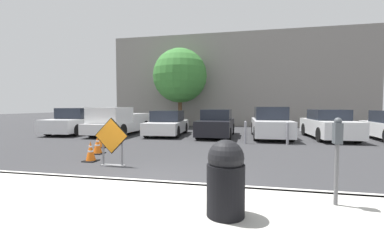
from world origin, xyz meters
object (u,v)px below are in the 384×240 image
object	(u,v)px
traffic_cone_nearest	(91,151)
parked_car_fourth	(270,123)
parked_car_nearest	(77,122)
trash_bin	(226,178)
bollard_second	(288,133)
traffic_cone_fifth	(112,131)
parked_car_second	(167,124)
parked_car_third	(217,124)
traffic_cone_second	(97,145)
traffic_cone_fourth	(109,134)
road_closed_sign	(112,140)
traffic_cone_third	(102,138)
parked_car_fifth	(328,125)
bollard_nearest	(245,132)
pickup_truck	(118,122)
parking_meter	(337,146)

from	to	relation	value
traffic_cone_nearest	parked_car_fourth	xyz separation A→B (m)	(5.86, 7.24, 0.45)
traffic_cone_nearest	parked_car_fourth	distance (m)	9.32
parked_car_nearest	trash_bin	distance (m)	14.34
bollard_second	traffic_cone_fifth	bearing A→B (deg)	177.56
parked_car_second	parked_car_third	distance (m)	2.86
traffic_cone_second	traffic_cone_fourth	size ratio (longest dim) A/B	0.76
trash_bin	traffic_cone_nearest	bearing A→B (deg)	142.09
road_closed_sign	parked_car_third	distance (m)	7.89
traffic_cone_third	traffic_cone_fourth	bearing A→B (deg)	108.98
road_closed_sign	parked_car_fifth	bearing A→B (deg)	44.99
traffic_cone_nearest	traffic_cone_fifth	bearing A→B (deg)	112.60
traffic_cone_third	traffic_cone_nearest	bearing A→B (deg)	-65.85
parked_car_fourth	parked_car_fifth	world-z (taller)	parked_car_fourth
bollard_second	parked_car_second	bearing A→B (deg)	157.81
parked_car_fourth	trash_bin	bearing A→B (deg)	80.95
bollard_nearest	bollard_second	size ratio (longest dim) A/B	1.02
parked_car_fourth	bollard_second	distance (m)	2.54
pickup_truck	parked_car_fourth	distance (m)	8.58
traffic_cone_fifth	road_closed_sign	bearing A→B (deg)	-61.02
parked_car_second	traffic_cone_fourth	bearing A→B (deg)	60.57
trash_bin	parked_car_fourth	bearing A→B (deg)	81.70
road_closed_sign	parked_car_second	world-z (taller)	parked_car_second
parked_car_fifth	road_closed_sign	bearing A→B (deg)	43.04
traffic_cone_second	parked_car_fourth	world-z (taller)	parked_car_fourth
parked_car_nearest	pickup_truck	xyz separation A→B (m)	(2.86, -0.26, 0.00)
traffic_cone_nearest	traffic_cone_second	world-z (taller)	traffic_cone_nearest
traffic_cone_fourth	parking_meter	size ratio (longest dim) A/B	0.59
parked_car_third	trash_bin	size ratio (longest dim) A/B	4.05
parked_car_nearest	bollard_nearest	size ratio (longest dim) A/B	4.64
road_closed_sign	parked_car_second	xyz separation A→B (m)	(-0.80, 7.72, -0.08)
parked_car_nearest	parked_car_third	distance (m)	8.57
bollard_nearest	parking_meter	size ratio (longest dim) A/B	0.74
parking_meter	traffic_cone_second	bearing A→B (deg)	149.65
road_closed_sign	traffic_cone_second	size ratio (longest dim) A/B	2.23
parked_car_third	parked_car_fourth	size ratio (longest dim) A/B	0.93
traffic_cone_second	bollard_second	distance (m)	7.74
traffic_cone_fourth	parked_car_second	bearing A→B (deg)	64.09
road_closed_sign	traffic_cone_second	distance (m)	2.19
trash_bin	bollard_nearest	xyz separation A→B (m)	(0.26, 8.11, -0.15)
parked_car_third	bollard_second	distance (m)	4.14
parked_car_third	parking_meter	bearing A→B (deg)	107.37
traffic_cone_nearest	bollard_nearest	world-z (taller)	bollard_nearest
parked_car_second	bollard_nearest	size ratio (longest dim) A/B	4.16
road_closed_sign	parked_car_fifth	xyz separation A→B (m)	(7.77, 7.77, -0.02)
bollard_nearest	parking_meter	bearing A→B (deg)	-79.39
traffic_cone_second	parked_car_nearest	size ratio (longest dim) A/B	0.13
road_closed_sign	bollard_nearest	distance (m)	6.33
parked_car_third	bollard_second	world-z (taller)	parked_car_third
parked_car_nearest	parked_car_fourth	world-z (taller)	parked_car_fourth
road_closed_sign	trash_bin	xyz separation A→B (m)	(3.37, -2.93, -0.05)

